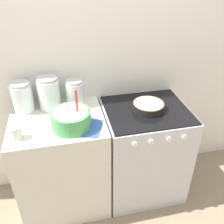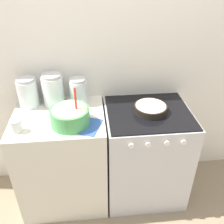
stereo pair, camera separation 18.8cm
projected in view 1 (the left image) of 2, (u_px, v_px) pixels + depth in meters
name	position (u px, v px, depth m)	size (l,w,h in m)	color
ground_plane	(111.00, 218.00, 2.17)	(12.00, 12.00, 0.00)	gray
wall_back	(95.00, 62.00, 2.05)	(4.43, 0.05, 2.40)	white
countertop_cabinet	(63.00, 163.00, 2.12)	(0.71, 0.60, 0.89)	silver
stove	(143.00, 151.00, 2.25)	(0.69, 0.62, 0.89)	silver
mixing_bowl	(71.00, 118.00, 1.77)	(0.28, 0.28, 0.29)	#4CA559
baking_pan	(148.00, 106.00, 1.99)	(0.26, 0.26, 0.06)	black
storage_jar_left	(23.00, 99.00, 1.94)	(0.16, 0.16, 0.24)	silver
storage_jar_middle	(49.00, 95.00, 1.97)	(0.17, 0.17, 0.26)	silver
storage_jar_right	(75.00, 95.00, 2.02)	(0.14, 0.14, 0.22)	silver
tin_can	(16.00, 133.00, 1.67)	(0.08, 0.08, 0.09)	silver
recipe_page	(87.00, 127.00, 1.79)	(0.27, 0.28, 0.01)	#3359B2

